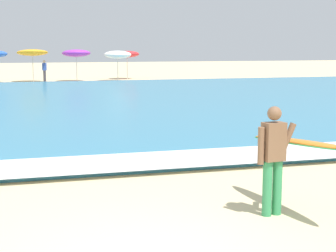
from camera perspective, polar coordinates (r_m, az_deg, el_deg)
name	(u,v)px	position (r m, az deg, el deg)	size (l,w,h in m)	color
sea	(51,103)	(24.73, -12.41, 2.42)	(120.00, 28.00, 0.14)	teal
surf_foam	(89,164)	(11.52, -8.50, -4.04)	(120.00, 1.79, 0.01)	white
surfer_with_board	(286,150)	(8.55, 12.55, -2.51)	(1.11, 2.63, 1.73)	#338E56
beach_umbrella_5	(32,53)	(40.34, -14.34, 7.63)	(2.23, 2.26, 2.47)	beige
beach_umbrella_6	(76,53)	(40.33, -9.81, 7.71)	(2.10, 2.13, 2.43)	beige
beach_umbrella_7	(118,55)	(40.28, -5.43, 7.63)	(2.05, 2.05, 2.29)	beige
beach_umbrella_8	(127,54)	(42.81, -4.41, 7.69)	(1.92, 1.94, 2.28)	beige
beachgoer_near_row_left	(44,70)	(40.60, -13.11, 5.84)	(0.32, 0.20, 1.58)	#383842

